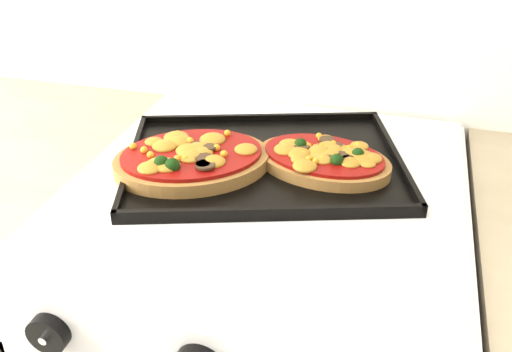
% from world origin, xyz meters
% --- Properties ---
extents(knob_left, '(0.05, 0.02, 0.05)m').
position_xyz_m(knob_left, '(-0.19, 1.37, 0.85)').
color(knob_left, black).
rests_on(knob_left, control_panel).
extents(baking_tray, '(0.51, 0.44, 0.02)m').
position_xyz_m(baking_tray, '(-0.02, 1.74, 0.92)').
color(baking_tray, black).
rests_on(baking_tray, stove).
extents(pizza_left, '(0.30, 0.28, 0.04)m').
position_xyz_m(pizza_left, '(-0.13, 1.68, 0.94)').
color(pizza_left, olive).
rests_on(pizza_left, baking_tray).
extents(pizza_right, '(0.23, 0.18, 0.03)m').
position_xyz_m(pizza_right, '(0.07, 1.74, 0.94)').
color(pizza_right, olive).
rests_on(pizza_right, baking_tray).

